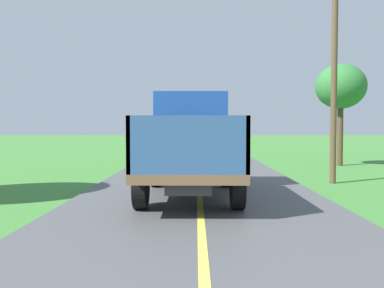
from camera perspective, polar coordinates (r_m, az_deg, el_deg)
banana_truck_near at (r=11.25m, az=-0.29°, el=0.37°), size 2.38×5.82×2.80m
utility_pole_roadside at (r=14.39m, az=19.39°, el=11.27°), size 2.54×0.20×7.53m
roadside_tree_near_left at (r=21.08m, az=20.20°, el=7.50°), size 2.41×2.41×4.94m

